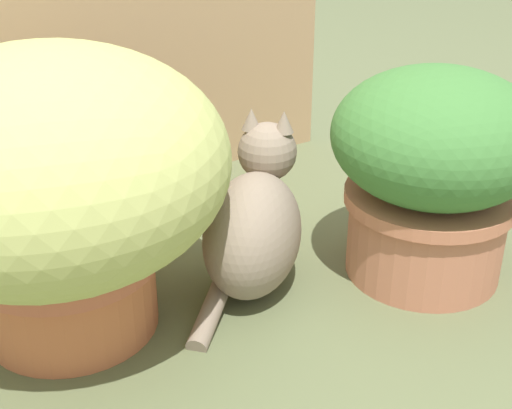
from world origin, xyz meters
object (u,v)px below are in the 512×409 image
Objects in this scene: grass_planter at (54,178)px; cat at (255,225)px; leafy_planter at (433,167)px; mushroom_ornament_red at (63,308)px.

grass_planter is 1.55× the size of cat.
leafy_planter reaches higher than mushroom_ornament_red.
grass_planter is at bearing 61.52° from mushroom_ornament_red.
grass_planter is at bearing 161.39° from leafy_planter.
cat is at bearing 153.49° from leafy_planter.
grass_planter is 0.37m from cat.
leafy_planter is 3.45× the size of mushroom_ornament_red.
mushroom_ornament_red is (-0.65, 0.15, -0.14)m from leafy_planter.
cat is 0.36m from mushroom_ornament_red.
leafy_planter reaches higher than cat.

